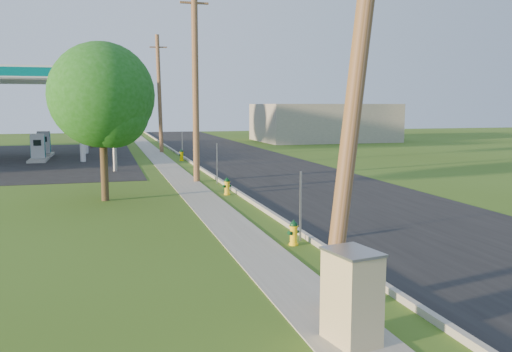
% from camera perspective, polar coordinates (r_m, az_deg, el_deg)
% --- Properties ---
extents(ground_plane, '(140.00, 140.00, 0.00)m').
position_cam_1_polar(ground_plane, '(11.87, 10.72, -11.60)').
color(ground_plane, '#385715').
rests_on(ground_plane, ground).
extents(road, '(8.00, 120.00, 0.02)m').
position_cam_1_polar(road, '(22.52, 9.70, -2.47)').
color(road, black).
rests_on(road, ground).
extents(curb, '(0.15, 120.00, 0.15)m').
position_cam_1_polar(curb, '(21.12, -0.16, -2.84)').
color(curb, '#9D9B91').
rests_on(curb, ground).
extents(sidewalk, '(1.50, 120.00, 0.03)m').
position_cam_1_polar(sidewalk, '(20.74, -4.83, -3.23)').
color(sidewalk, gray).
rests_on(sidewalk, ground).
extents(utility_pole_near, '(1.40, 0.32, 9.48)m').
position_cam_1_polar(utility_pole_near, '(10.11, 10.84, 12.74)').
color(utility_pole_near, brown).
rests_on(utility_pole_near, ground).
extents(utility_pole_mid, '(1.40, 0.32, 9.80)m').
position_cam_1_polar(utility_pole_mid, '(27.41, -6.40, 9.71)').
color(utility_pole_mid, brown).
rests_on(utility_pole_mid, ground).
extents(utility_pole_far, '(1.40, 0.32, 9.50)m').
position_cam_1_polar(utility_pole_far, '(45.26, -10.13, 8.54)').
color(utility_pole_far, brown).
rests_on(utility_pole_far, ground).
extents(sign_post_near, '(0.05, 0.04, 2.00)m').
position_cam_1_polar(sign_post_near, '(15.45, 4.71, -3.20)').
color(sign_post_near, gray).
rests_on(sign_post_near, ground).
extents(sign_post_mid, '(0.05, 0.04, 2.00)m').
position_cam_1_polar(sign_post_mid, '(26.71, -4.13, 1.31)').
color(sign_post_mid, gray).
rests_on(sign_post_mid, ground).
extents(sign_post_far, '(0.05, 0.04, 2.00)m').
position_cam_1_polar(sign_post_far, '(38.70, -7.76, 3.16)').
color(sign_post_far, gray).
rests_on(sign_post_far, ground).
extents(fuel_pump_ne, '(1.20, 3.20, 1.90)m').
position_cam_1_polar(fuel_pump_ne, '(40.39, -21.96, 2.47)').
color(fuel_pump_ne, '#9D9B91').
rests_on(fuel_pump_ne, ground).
extents(fuel_pump_se, '(1.20, 3.20, 1.90)m').
position_cam_1_polar(fuel_pump_se, '(44.36, -21.41, 2.89)').
color(fuel_pump_se, '#9D9B91').
rests_on(fuel_pump_se, ground).
extents(price_pylon, '(0.34, 2.04, 6.85)m').
position_cam_1_polar(price_pylon, '(32.57, -14.91, 9.99)').
color(price_pylon, gray).
rests_on(price_pylon, ground).
extents(distant_building, '(14.00, 10.00, 4.00)m').
position_cam_1_polar(distant_building, '(59.69, 7.09, 5.62)').
color(distant_building, gray).
rests_on(distant_building, ground).
extents(tree_verge, '(4.19, 4.19, 6.35)m').
position_cam_1_polar(tree_verge, '(22.50, -15.68, 7.79)').
color(tree_verge, '#3D2C1C').
rests_on(tree_verge, ground).
extents(tree_lot, '(4.96, 4.96, 7.52)m').
position_cam_1_polar(tree_lot, '(51.82, -17.01, 8.23)').
color(tree_lot, '#3D2C1C').
rests_on(tree_lot, ground).
extents(hydrant_near, '(0.36, 0.33, 0.71)m').
position_cam_1_polar(hydrant_near, '(15.09, 3.99, -5.99)').
color(hydrant_near, yellow).
rests_on(hydrant_near, ground).
extents(hydrant_mid, '(0.39, 0.35, 0.75)m').
position_cam_1_polar(hydrant_mid, '(23.46, -3.06, -1.09)').
color(hydrant_mid, yellow).
rests_on(hydrant_mid, ground).
extents(hydrant_far, '(0.42, 0.37, 0.82)m').
position_cam_1_polar(hydrant_far, '(38.11, -7.84, 2.19)').
color(hydrant_far, '#E7C800').
rests_on(hydrant_far, ground).
extents(utility_cabinet, '(0.85, 1.02, 1.55)m').
position_cam_1_polar(utility_cabinet, '(9.07, 10.04, -12.45)').
color(utility_cabinet, tan).
rests_on(utility_cabinet, ground).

